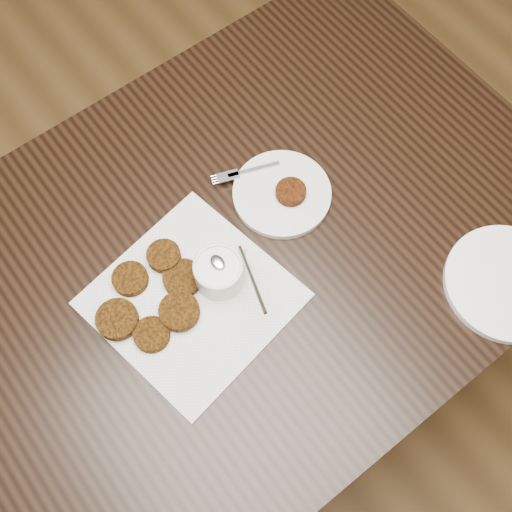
% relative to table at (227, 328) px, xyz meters
% --- Properties ---
extents(floor, '(4.00, 4.00, 0.00)m').
position_rel_table_xyz_m(floor, '(-0.02, -0.13, -0.38)').
color(floor, brown).
rests_on(floor, ground).
extents(table, '(1.27, 0.82, 0.75)m').
position_rel_table_xyz_m(table, '(0.00, 0.00, 0.00)').
color(table, black).
rests_on(table, floor).
extents(napkin, '(0.33, 0.33, 0.00)m').
position_rel_table_xyz_m(napkin, '(-0.08, -0.03, 0.38)').
color(napkin, silver).
rests_on(napkin, table).
extents(sauce_ramekin, '(0.13, 0.13, 0.12)m').
position_rel_table_xyz_m(sauce_ramekin, '(-0.02, -0.03, 0.44)').
color(sauce_ramekin, silver).
rests_on(sauce_ramekin, napkin).
extents(patty_cluster, '(0.29, 0.29, 0.02)m').
position_rel_table_xyz_m(patty_cluster, '(-0.12, -0.00, 0.39)').
color(patty_cluster, '#653B0D').
rests_on(patty_cluster, napkin).
extents(plate_with_patty, '(0.23, 0.23, 0.03)m').
position_rel_table_xyz_m(plate_with_patty, '(0.16, 0.03, 0.39)').
color(plate_with_patty, silver).
rests_on(plate_with_patty, table).
extents(plate_empty, '(0.22, 0.22, 0.01)m').
position_rel_table_xyz_m(plate_empty, '(0.36, -0.33, 0.38)').
color(plate_empty, white).
rests_on(plate_empty, table).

